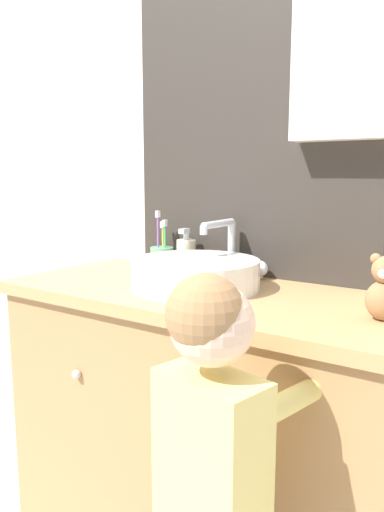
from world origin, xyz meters
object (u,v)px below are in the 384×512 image
(toothbrush_holder, at_px, (162,256))
(soap_dispenser, at_px, (186,254))
(child_figure, at_px, (213,482))
(sink_basin, at_px, (196,273))

(toothbrush_holder, xyz_separation_m, soap_dispenser, (0.10, 0.01, 0.01))
(soap_dispenser, bearing_deg, toothbrush_holder, -175.84)
(soap_dispenser, bearing_deg, child_figure, -51.86)
(sink_basin, distance_m, toothbrush_holder, 0.32)
(soap_dispenser, xyz_separation_m, child_figure, (0.48, -0.61, -0.30))
(sink_basin, height_order, soap_dispenser, sink_basin)
(sink_basin, height_order, toothbrush_holder, toothbrush_holder)
(sink_basin, bearing_deg, soap_dispenser, 131.14)
(toothbrush_holder, height_order, child_figure, toothbrush_holder)
(child_figure, bearing_deg, sink_basin, 126.71)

